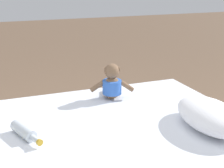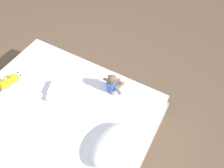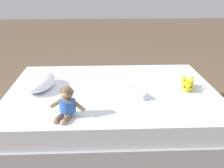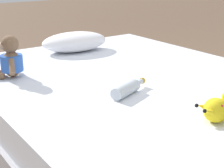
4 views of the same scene
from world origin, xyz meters
The scene contains 6 objects.
ground_plane centered at (0.00, 0.00, 0.00)m, with size 16.00×16.00×0.00m, color brown.
bed centered at (0.00, 0.00, 0.20)m, with size 1.59×1.97×0.40m.
pillow centered at (0.05, 0.68, 0.47)m, with size 0.51×0.33×0.14m.
plush_monkey centered at (-0.55, 0.36, 0.50)m, with size 0.25×0.28×0.24m.
plush_yellow_creature centered at (-0.04, -0.70, 0.45)m, with size 0.33×0.17×0.10m.
glass_bottle centered at (-0.20, -0.24, 0.43)m, with size 0.25×0.13×0.06m.
Camera 3 is at (-2.54, 0.12, 1.38)m, focal length 47.13 mm.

